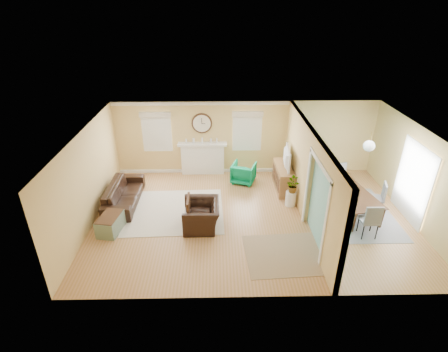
{
  "coord_description": "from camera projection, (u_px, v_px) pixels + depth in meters",
  "views": [
    {
      "loc": [
        -0.98,
        -8.4,
        5.69
      ],
      "look_at": [
        -0.8,
        0.3,
        1.2
      ],
      "focal_mm": 28.0,
      "sensor_mm": 36.0,
      "label": 1
    }
  ],
  "objects": [
    {
      "name": "wall_clock",
      "position": [
        202.0,
        123.0,
        11.85
      ],
      "size": [
        0.7,
        0.07,
        0.7
      ],
      "color": "#472F1C",
      "rests_on": "wall_back"
    },
    {
      "name": "ceiling",
      "position": [
        256.0,
        132.0,
        8.9
      ],
      "size": [
        9.0,
        6.0,
        0.02
      ],
      "primitive_type": "cube",
      "color": "white",
      "rests_on": "wall_back"
    },
    {
      "name": "tv",
      "position": [
        284.0,
        158.0,
        11.11
      ],
      "size": [
        0.25,
        1.11,
        0.63
      ],
      "primitive_type": "imported",
      "rotation": [
        0.0,
        0.0,
        1.47
      ],
      "color": "black",
      "rests_on": "credenza"
    },
    {
      "name": "trunk",
      "position": [
        111.0,
        224.0,
        9.4
      ],
      "size": [
        0.64,
        0.91,
        0.48
      ],
      "color": "gray",
      "rests_on": "floor"
    },
    {
      "name": "garden_stool",
      "position": [
        291.0,
        199.0,
        10.58
      ],
      "size": [
        0.31,
        0.31,
        0.46
      ],
      "primitive_type": "cylinder",
      "color": "white",
      "rests_on": "floor"
    },
    {
      "name": "window_right",
      "position": [
        247.0,
        128.0,
        11.96
      ],
      "size": [
        1.05,
        0.13,
        1.42
      ],
      "color": "white",
      "rests_on": "wall_back"
    },
    {
      "name": "potted_plant",
      "position": [
        292.0,
        185.0,
        10.37
      ],
      "size": [
        0.51,
        0.53,
        0.47
      ],
      "primitive_type": "imported",
      "rotation": [
        0.0,
        0.0,
        2.0
      ],
      "color": "#337F33",
      "rests_on": "garden_stool"
    },
    {
      "name": "green_chair",
      "position": [
        244.0,
        173.0,
        11.87
      ],
      "size": [
        0.95,
        0.96,
        0.69
      ],
      "primitive_type": "imported",
      "rotation": [
        0.0,
        0.0,
        2.8
      ],
      "color": "#006D42",
      "rests_on": "floor"
    },
    {
      "name": "credenza",
      "position": [
        283.0,
        178.0,
        11.44
      ],
      "size": [
        0.5,
        1.46,
        0.8
      ],
      "color": "olive",
      "rests_on": "floor"
    },
    {
      "name": "rug_cream",
      "position": [
        175.0,
        211.0,
        10.37
      ],
      "size": [
        2.92,
        2.55,
        0.02
      ],
      "primitive_type": "cube",
      "rotation": [
        0.0,
        0.0,
        0.03
      ],
      "color": "beige",
      "rests_on": "floor"
    },
    {
      "name": "wall_front",
      "position": [
        268.0,
        248.0,
        6.83
      ],
      "size": [
        9.0,
        0.02,
        2.6
      ],
      "primitive_type": "cube",
      "color": "#D7B669",
      "rests_on": "ground"
    },
    {
      "name": "pendant",
      "position": [
        369.0,
        146.0,
        9.14
      ],
      "size": [
        0.3,
        0.3,
        0.55
      ],
      "color": "gold",
      "rests_on": "ceiling"
    },
    {
      "name": "wall_right",
      "position": [
        417.0,
        176.0,
        9.58
      ],
      "size": [
        0.02,
        6.0,
        2.6
      ],
      "primitive_type": "cube",
      "color": "#D7B669",
      "rests_on": "ground"
    },
    {
      "name": "partition",
      "position": [
        307.0,
        171.0,
        9.75
      ],
      "size": [
        0.17,
        6.0,
        2.6
      ],
      "color": "#D7B669",
      "rests_on": "ground"
    },
    {
      "name": "rug_grey",
      "position": [
        351.0,
        213.0,
        10.28
      ],
      "size": [
        2.31,
        2.88,
        0.01
      ],
      "primitive_type": "cube",
      "color": "gray",
      "rests_on": "floor"
    },
    {
      "name": "window_left",
      "position": [
        157.0,
        129.0,
        11.9
      ],
      "size": [
        1.05,
        0.13,
        1.42
      ],
      "color": "white",
      "rests_on": "wall_back"
    },
    {
      "name": "dining_chair_e",
      "position": [
        377.0,
        195.0,
        10.12
      ],
      "size": [
        0.53,
        0.53,
        0.96
      ],
      "color": "gray",
      "rests_on": "floor"
    },
    {
      "name": "eames_chair",
      "position": [
        202.0,
        215.0,
        9.54
      ],
      "size": [
        0.98,
        1.12,
        0.72
      ],
      "primitive_type": "imported",
      "rotation": [
        0.0,
        0.0,
        -1.57
      ],
      "color": "black",
      "rests_on": "floor"
    },
    {
      "name": "rug_jute",
      "position": [
        286.0,
        254.0,
        8.64
      ],
      "size": [
        2.09,
        1.75,
        0.01
      ],
      "primitive_type": "cube",
      "rotation": [
        0.0,
        0.0,
        0.06
      ],
      "color": "tan",
      "rests_on": "floor"
    },
    {
      "name": "wall_left",
      "position": [
        87.0,
        179.0,
        9.42
      ],
      "size": [
        0.02,
        6.0,
        2.6
      ],
      "primitive_type": "cube",
      "color": "#D7B669",
      "rests_on": "ground"
    },
    {
      "name": "floor",
      "position": [
        252.0,
        217.0,
        10.09
      ],
      "size": [
        9.0,
        9.0,
        0.0
      ],
      "primitive_type": "plane",
      "color": "#A2713B",
      "rests_on": "ground"
    },
    {
      "name": "french_doors",
      "position": [
        413.0,
        182.0,
        9.67
      ],
      "size": [
        0.06,
        1.7,
        2.2
      ],
      "color": "white",
      "rests_on": "ground"
    },
    {
      "name": "fireplace",
      "position": [
        203.0,
        158.0,
        12.35
      ],
      "size": [
        1.7,
        0.3,
        1.17
      ],
      "color": "white",
      "rests_on": "ground"
    },
    {
      "name": "dining_table",
      "position": [
        353.0,
        204.0,
        10.14
      ],
      "size": [
        1.37,
        2.01,
        0.65
      ],
      "primitive_type": "imported",
      "rotation": [
        0.0,
        0.0,
        1.77
      ],
      "color": "#472F1C",
      "rests_on": "floor"
    },
    {
      "name": "sofa",
      "position": [
        124.0,
        194.0,
        10.65
      ],
      "size": [
        0.87,
        2.21,
        0.65
      ],
      "primitive_type": "imported",
      "rotation": [
        0.0,
        0.0,
        1.57
      ],
      "color": "black",
      "rests_on": "floor"
    },
    {
      "name": "dining_chair_w",
      "position": [
        333.0,
        196.0,
        10.08
      ],
      "size": [
        0.49,
        0.49,
        0.94
      ],
      "color": "white",
      "rests_on": "floor"
    },
    {
      "name": "dining_chair_n",
      "position": [
        341.0,
        178.0,
        11.01
      ],
      "size": [
        0.52,
        0.52,
        1.02
      ],
      "color": "gray",
      "rests_on": "floor"
    },
    {
      "name": "dining_chair_s",
      "position": [
        370.0,
        217.0,
        9.06
      ],
      "size": [
        0.45,
        0.45,
        1.01
      ],
      "color": "gray",
      "rests_on": "floor"
    },
    {
      "name": "wall_back",
      "position": [
        245.0,
        138.0,
        12.16
      ],
      "size": [
        9.0,
        0.02,
        2.6
      ],
      "primitive_type": "cube",
      "color": "#D7B669",
      "rests_on": "ground"
    }
  ]
}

